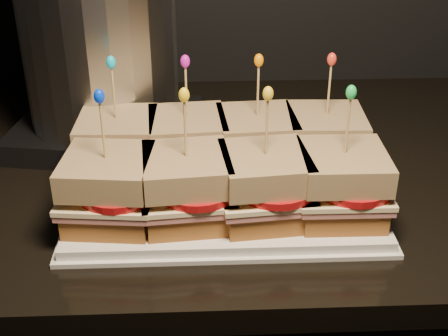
{
  "coord_description": "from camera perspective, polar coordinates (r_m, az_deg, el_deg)",
  "views": [
    {
      "loc": [
        0.18,
        0.87,
        1.34
      ],
      "look_at": [
        0.21,
        1.56,
        0.96
      ],
      "focal_mm": 50.0,
      "sensor_mm": 36.0,
      "label": 1
    }
  ],
  "objects": [
    {
      "name": "sandwich_4_bread_bot",
      "position": [
        0.75,
        -10.29,
        -3.79
      ],
      "size": [
        0.11,
        0.11,
        0.03
      ],
      "primitive_type": "cube",
      "rotation": [
        0.0,
        0.0,
        -0.1
      ],
      "color": "brown",
      "rests_on": "platter"
    },
    {
      "name": "sandwich_7_bread_top",
      "position": [
        0.74,
        10.86,
        0.2
      ],
      "size": [
        0.1,
        0.1,
        0.03
      ],
      "primitive_type": "cube",
      "rotation": [
        0.0,
        0.0,
        -0.01
      ],
      "color": "#633410",
      "rests_on": "sandwich_7_tomato"
    },
    {
      "name": "platter_rim",
      "position": [
        0.81,
        0.0,
        -3.23
      ],
      "size": [
        0.4,
        0.25,
        0.01
      ],
      "primitive_type": "cube",
      "color": "white",
      "rests_on": "granite_slab"
    },
    {
      "name": "sandwich_6_ham",
      "position": [
        0.74,
        3.71,
        -2.38
      ],
      "size": [
        0.12,
        0.11,
        0.01
      ],
      "primitive_type": "cube",
      "rotation": [
        0.0,
        0.0,
        0.1
      ],
      "color": "#C46F66",
      "rests_on": "sandwich_6_bread_bot"
    },
    {
      "name": "sandwich_2_pick",
      "position": [
        0.8,
        3.12,
        6.77
      ],
      "size": [
        0.0,
        0.0,
        0.09
      ],
      "primitive_type": "cylinder",
      "color": "tan",
      "rests_on": "sandwich_2_bread_top"
    },
    {
      "name": "appliance_base",
      "position": [
        0.99,
        -10.52,
        3.56
      ],
      "size": [
        0.3,
        0.26,
        0.03
      ],
      "primitive_type": "cube",
      "rotation": [
        0.0,
        0.0,
        -0.17
      ],
      "color": "#262628",
      "rests_on": "granite_slab"
    },
    {
      "name": "sandwich_2_frill",
      "position": [
        0.79,
        3.2,
        9.81
      ],
      "size": [
        0.01,
        0.01,
        0.02
      ],
      "primitive_type": "ellipsoid",
      "color": "orange",
      "rests_on": "sandwich_2_pick"
    },
    {
      "name": "sandwich_0_frill",
      "position": [
        0.79,
        -10.3,
        9.49
      ],
      "size": [
        0.01,
        0.01,
        0.02
      ],
      "primitive_type": "ellipsoid",
      "color": "#0BAECA",
      "rests_on": "sandwich_0_pick"
    },
    {
      "name": "sandwich_4_pick",
      "position": [
        0.71,
        -10.99,
        3.07
      ],
      "size": [
        0.0,
        0.0,
        0.09
      ],
      "primitive_type": "cylinder",
      "color": "tan",
      "rests_on": "sandwich_4_bread_top"
    },
    {
      "name": "sandwich_3_tomato",
      "position": [
        0.84,
        10.07,
        2.32
      ],
      "size": [
        0.1,
        0.1,
        0.01
      ],
      "primitive_type": "cylinder",
      "color": "#AE1113",
      "rests_on": "sandwich_3_cheese"
    },
    {
      "name": "sandwich_5_bread_bot",
      "position": [
        0.75,
        -3.33,
        -3.68
      ],
      "size": [
        0.11,
        0.11,
        0.03
      ],
      "primitive_type": "cube",
      "rotation": [
        0.0,
        0.0,
        0.09
      ],
      "color": "brown",
      "rests_on": "platter"
    },
    {
      "name": "granite_slab",
      "position": [
        0.97,
        14.44,
        0.19
      ],
      "size": [
        2.62,
        0.65,
        0.03
      ],
      "primitive_type": "cube",
      "color": "black",
      "rests_on": "cabinet"
    },
    {
      "name": "sandwich_4_tomato",
      "position": [
        0.73,
        -9.63,
        -1.92
      ],
      "size": [
        0.1,
        0.1,
        0.01
      ],
      "primitive_type": "cylinder",
      "color": "#AE1113",
      "rests_on": "sandwich_4_cheese"
    },
    {
      "name": "sandwich_1_frill",
      "position": [
        0.78,
        -3.57,
        9.71
      ],
      "size": [
        0.01,
        0.01,
        0.02
      ],
      "primitive_type": "ellipsoid",
      "color": "#C415A8",
      "rests_on": "sandwich_1_pick"
    },
    {
      "name": "sandwich_0_tomato",
      "position": [
        0.83,
        -8.84,
        1.97
      ],
      "size": [
        0.1,
        0.1,
        0.01
      ],
      "primitive_type": "cylinder",
      "color": "#AE1113",
      "rests_on": "sandwich_0_cheese"
    },
    {
      "name": "sandwich_7_tomato",
      "position": [
        0.75,
        11.71,
        -1.44
      ],
      "size": [
        0.1,
        0.1,
        0.01
      ],
      "primitive_type": "cylinder",
      "color": "#AE1113",
      "rests_on": "sandwich_7_cheese"
    },
    {
      "name": "sandwich_6_tomato",
      "position": [
        0.73,
        4.73,
        -1.62
      ],
      "size": [
        0.1,
        0.1,
        0.01
      ],
      "primitive_type": "cylinder",
      "color": "#AE1113",
      "rests_on": "sandwich_6_cheese"
    },
    {
      "name": "sandwich_7_ham",
      "position": [
        0.76,
        10.61,
        -2.19
      ],
      "size": [
        0.11,
        0.1,
        0.01
      ],
      "primitive_type": "cube",
      "rotation": [
        0.0,
        0.0,
        -0.01
      ],
      "color": "#C46F66",
      "rests_on": "sandwich_7_bread_bot"
    },
    {
      "name": "sandwich_3_bread_bot",
      "position": [
        0.86,
        9.03,
        0.58
      ],
      "size": [
        0.1,
        0.1,
        0.03
      ],
      "primitive_type": "cube",
      "rotation": [
        0.0,
        0.0,
        -0.04
      ],
      "color": "brown",
      "rests_on": "platter"
    },
    {
      "name": "sandwich_6_bread_top",
      "position": [
        0.72,
        3.8,
        0.05
      ],
      "size": [
        0.11,
        0.11,
        0.03
      ],
      "primitive_type": "cube",
      "rotation": [
        0.0,
        0.0,
        0.1
      ],
      "color": "#633410",
      "rests_on": "sandwich_6_tomato"
    },
    {
      "name": "sandwich_1_tomato",
      "position": [
        0.82,
        -2.5,
        2.11
      ],
      "size": [
        0.1,
        0.1,
        0.01
      ],
      "primitive_type": "cylinder",
      "color": "#AE1113",
      "rests_on": "sandwich_1_cheese"
    },
    {
      "name": "sandwich_4_ham",
      "position": [
        0.75,
        -10.41,
        -2.66
      ],
      "size": [
        0.12,
        0.11,
        0.01
      ],
      "primitive_type": "cube",
      "rotation": [
        0.0,
        0.0,
        -0.1
      ],
      "color": "#C46F66",
      "rests_on": "sandwich_4_bread_bot"
    },
    {
      "name": "sandwich_5_frill",
      "position": [
        0.68,
        -3.67,
        6.68
      ],
      "size": [
        0.01,
        0.01,
        0.02
      ],
      "primitive_type": "ellipsoid",
      "color": "yellow",
      "rests_on": "sandwich_5_pick"
    },
    {
      "name": "sandwich_0_pick",
      "position": [
        0.81,
        -10.02,
        6.47
      ],
      "size": [
        0.0,
        0.0,
        0.09
      ],
      "primitive_type": "cylinder",
      "color": "tan",
      "rests_on": "sandwich_0_bread_top"
    },
    {
      "name": "sandwich_1_ham",
      "position": [
        0.83,
        -3.3,
        1.39
      ],
      "size": [
        0.11,
        0.11,
        0.01
      ],
      "primitive_type": "cube",
      "rotation": [
        0.0,
        0.0,
        0.07
      ],
      "color": "#C46F66",
      "rests_on": "sandwich_1_bread_bot"
    },
    {
      "name": "sandwich_2_tomato",
      "position": [
        0.83,
        3.86,
        2.23
      ],
      "size": [
        0.1,
        0.1,
        0.01
      ],
      "primitive_type": "cylinder",
      "color": "#AE1113",
      "rests_on": "sandwich_2_cheese"
    },
    {
      "name": "sandwich_7_bread_bot",
      "position": [
        0.77,
        10.5,
        -3.31
      ],
      "size": [
        0.1,
        0.1,
        0.03
      ],
      "primitive_type": "cube",
      "rotation": [
        0.0,
        0.0,
        -0.01
      ],
      "color": "brown",
      "rests_on": "platter"
    },
    {
      "name": "sandwich_1_bread_bot",
      "position": [
        0.84,
        -3.27,
        0.33
      ],
      "size": [
        0.1,
        0.1,
        0.03
      ],
      "primitive_type": "cube",
      "rotation": [
        0.0,
        0.0,
        0.07
      ],
      "color": "brown",
      "rests_on": "platter"
    },
    {
      "name": "sandwich_5_bread_top",
      "position": [
        0.72,
        -3.45,
        -0.1
      ],
      "size": [
        0.11,
        0.11,
        0.03
      ],
      "primitive_type": "cube",
      "rotation": [
        0.0,
        0.0,
        0.09
      ],
      "color": "#633410",
      "rests_on": "sandwich_5_tomato"
    },
    {
      "name": "sandwich_2_ham",
      "position": [
        0.84,
        2.97,
        1.51
      ],
      "size": [
        0.11,
        0.11,
        0.01
      ],
      "primitive_type": "cube",
      "rotation": [
        0.0,
        0.0,
        0.07
      ],
      "color": "#C46F66",
      "rests_on": "sandwich_2_bread_bot"
    },
    {
      "name": "sandwich_4_frill",
      "position": [
        0.69,
        -11.34,
        6.44
      ],
      "size": [
        0.01,
        0.01,
        0.02
      ],
      "primitive_type": "ellipsoid",
      "color": "#0531D3",
      "rests_on": "sandwich_4_pick"
    },
    {
      "name": "sandwich_4_bread_top",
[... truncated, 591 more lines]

